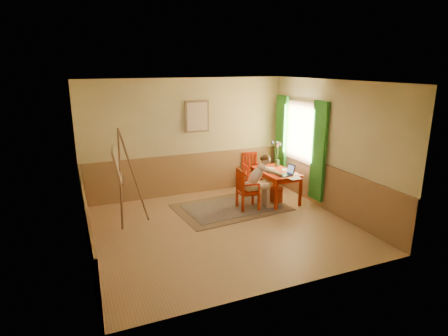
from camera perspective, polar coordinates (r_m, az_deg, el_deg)
name	(u,v)px	position (r m, az deg, el deg)	size (l,w,h in m)	color
room	(223,159)	(6.99, -0.14, 1.45)	(5.04, 4.54, 2.84)	tan
wainscot	(209,191)	(7.96, -2.35, -3.57)	(5.00, 4.50, 1.00)	#99704A
window	(299,141)	(9.08, 11.36, 4.06)	(0.12, 2.01, 2.20)	white
wall_portrait	(197,116)	(9.01, -4.12, 7.81)	(0.60, 0.05, 0.76)	#8E6C4C
rug	(231,207)	(8.44, 1.08, -5.98)	(2.53, 1.81, 0.02)	#8C7251
table	(276,175)	(8.78, 7.88, -0.99)	(0.74, 1.21, 0.72)	red
chair_left	(246,189)	(8.21, 3.37, -3.28)	(0.46, 0.44, 0.92)	red
chair_back	(251,171)	(9.68, 4.16, -0.40)	(0.44, 0.46, 0.91)	red
figure	(259,179)	(8.23, 5.32, -1.73)	(0.91, 0.42, 1.21)	beige
laptop	(287,173)	(8.44, 9.49, -0.75)	(0.41, 0.28, 0.23)	#1E2338
papers	(286,172)	(8.65, 9.37, -0.66)	(0.66, 1.14, 0.00)	white
vase	(277,155)	(9.10, 8.07, 2.02)	(0.22, 0.31, 0.62)	#3F724C
wastebasket	(276,195)	(8.83, 7.94, -4.04)	(0.31, 0.31, 0.33)	#A5381C
easel	(119,168)	(7.57, -15.67, 0.00)	(0.69, 0.87, 1.94)	brown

